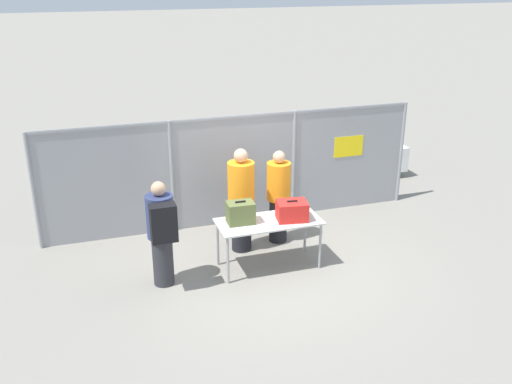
% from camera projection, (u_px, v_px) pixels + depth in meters
% --- Properties ---
extents(ground_plane, '(120.00, 120.00, 0.00)m').
position_uv_depth(ground_plane, '(267.00, 266.00, 9.09)').
color(ground_plane, gray).
extents(fence_section, '(6.93, 0.07, 2.03)m').
position_uv_depth(fence_section, '(236.00, 168.00, 10.29)').
color(fence_section, gray).
rests_on(fence_section, ground_plane).
extents(inspection_table, '(1.61, 0.72, 0.80)m').
position_uv_depth(inspection_table, '(269.00, 225.00, 8.81)').
color(inspection_table, silver).
rests_on(inspection_table, ground_plane).
extents(suitcase_olive, '(0.42, 0.30, 0.36)m').
position_uv_depth(suitcase_olive, '(241.00, 213.00, 8.66)').
color(suitcase_olive, '#566033').
rests_on(suitcase_olive, inspection_table).
extents(suitcase_red, '(0.51, 0.43, 0.32)m').
position_uv_depth(suitcase_red, '(292.00, 211.00, 8.78)').
color(suitcase_red, red).
rests_on(suitcase_red, inspection_table).
extents(traveler_hooded, '(0.40, 0.63, 1.63)m').
position_uv_depth(traveler_hooded, '(162.00, 231.00, 8.22)').
color(traveler_hooded, '#2D2D33').
rests_on(traveler_hooded, ground_plane).
extents(security_worker_near, '(0.44, 0.44, 1.77)m').
position_uv_depth(security_worker_near, '(241.00, 199.00, 9.31)').
color(security_worker_near, black).
rests_on(security_worker_near, ground_plane).
extents(security_worker_far, '(0.40, 0.40, 1.63)m').
position_uv_depth(security_worker_far, '(278.00, 195.00, 9.64)').
color(security_worker_far, black).
rests_on(security_worker_far, ground_plane).
extents(utility_trailer, '(4.21, 2.22, 0.71)m').
position_uv_depth(utility_trailer, '(328.00, 158.00, 12.95)').
color(utility_trailer, white).
rests_on(utility_trailer, ground_plane).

